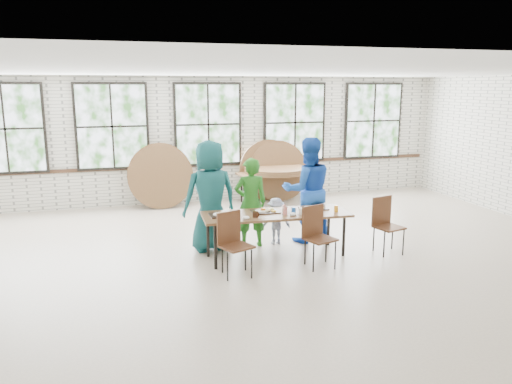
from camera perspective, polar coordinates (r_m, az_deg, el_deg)
room at (r=12.03m, az=-5.50°, el=7.48°), size 12.00×12.00×12.00m
dining_table at (r=8.15m, az=2.32°, el=-2.76°), size 2.45×0.95×0.74m
chair_near_left at (r=7.43m, az=-2.69°, el=-5.29°), size 0.54×0.54×0.95m
chair_near_right at (r=7.83m, az=6.91°, el=-4.45°), size 0.53×0.52×0.95m
chair_spare at (r=8.69m, az=14.55°, el=-3.11°), size 0.51×0.50×0.95m
adult_teal at (r=8.46m, az=-5.26°, el=-0.45°), size 1.00×0.72×1.90m
adult_green at (r=8.66m, az=-0.62°, el=-1.21°), size 0.60×0.41×1.57m
toddler at (r=8.89m, az=2.27°, el=-3.33°), size 0.55×0.32×0.83m
adult_blue at (r=8.97m, az=5.92°, el=0.22°), size 0.99×0.81×1.89m
storage_table at (r=11.97m, az=2.27°, el=1.99°), size 1.86×0.90×0.74m
tabletop_clutter at (r=8.13m, az=2.77°, el=-2.26°), size 2.08×0.57×0.11m
round_tops_stacked at (r=11.95m, az=2.27°, el=2.55°), size 1.50×1.50×0.13m
round_tops_leaning at (r=11.90m, az=-4.24°, el=2.15°), size 4.37×0.43×1.50m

